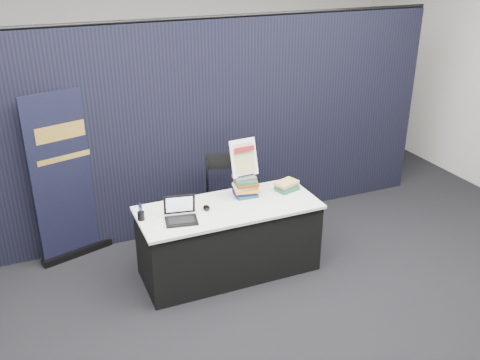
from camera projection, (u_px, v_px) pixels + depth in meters
name	position (u px, v px, depth m)	size (l,w,h in m)	color
floor	(251.00, 300.00, 5.12)	(8.00, 8.00, 0.00)	black
wall_back	(139.00, 46.00, 7.76)	(8.00, 0.02, 3.50)	beige
drape_partition	(193.00, 131.00, 5.97)	(6.00, 0.08, 2.40)	black
display_table	(229.00, 239.00, 5.43)	(1.80, 0.75, 0.75)	black
laptop	(180.00, 215.00, 4.99)	(0.33, 0.29, 0.23)	black
mouse	(206.00, 208.00, 5.21)	(0.07, 0.11, 0.03)	black
brochure_left	(170.00, 223.00, 4.97)	(0.25, 0.18, 0.00)	white
brochure_mid	(188.00, 226.00, 4.90)	(0.31, 0.22, 0.00)	silver
brochure_right	(172.00, 225.00, 4.92)	(0.34, 0.24, 0.00)	silver
pen_cup	(141.00, 216.00, 5.00)	(0.07, 0.07, 0.08)	black
book_stack_tall	(245.00, 186.00, 5.45)	(0.25, 0.20, 0.22)	#174F59
book_stack_short	(287.00, 186.00, 5.61)	(0.27, 0.23, 0.10)	#1B6638
info_sign	(244.00, 158.00, 5.35)	(0.29, 0.15, 0.39)	black
pullup_banner	(68.00, 187.00, 5.54)	(0.77, 0.32, 1.83)	black
stacking_chair	(233.00, 198.00, 5.84)	(0.58, 0.58, 1.03)	black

